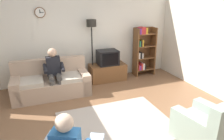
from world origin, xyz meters
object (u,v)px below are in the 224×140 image
tv (108,57)px  person_on_couch (54,70)px  bookshelf (143,51)px  couch (52,83)px  tv_stand (107,72)px  armchair_near_bookshelf (206,127)px  floor_lamp (92,34)px

tv → person_on_couch: size_ratio=0.48×
person_on_couch → bookshelf: bearing=12.5°
couch → tv_stand: size_ratio=1.73×
tv_stand → bookshelf: 1.37m
bookshelf → tv_stand: bearing=-176.8°
bookshelf → couch: bearing=-169.9°
tv → bookshelf: size_ratio=0.38×
tv_stand → couch: bearing=-165.0°
tv → armchair_near_bookshelf: 3.42m
floor_lamp → person_on_couch: bearing=-150.6°
bookshelf → person_on_couch: (-2.87, -0.64, -0.11)m
bookshelf → armchair_near_bookshelf: bearing=-100.8°
tv_stand → bookshelf: size_ratio=0.70×
tv_stand → bookshelf: (1.25, 0.07, 0.56)m
tv → couch: bearing=-165.8°
armchair_near_bookshelf → tv: bearing=100.1°
tv_stand → armchair_near_bookshelf: 3.41m
bookshelf → tv: bearing=-175.6°
floor_lamp → person_on_couch: (-1.18, -0.67, -0.75)m
couch → armchair_near_bookshelf: same height
tv_stand → armchair_near_bookshelf: armchair_near_bookshelf is taller
person_on_couch → couch: bearing=128.0°
floor_lamp → couch: bearing=-156.4°
tv_stand → person_on_couch: bearing=-160.7°
tv_stand → person_on_couch: (-1.62, -0.57, 0.44)m
tv_stand → tv: bearing=-90.0°
floor_lamp → tv_stand: bearing=-12.7°
floor_lamp → armchair_near_bookshelf: size_ratio=1.84×
armchair_near_bookshelf → bookshelf: bearing=79.2°
couch → tv: tv is taller
tv → armchair_near_bookshelf: bearing=-79.9°
couch → bookshelf: (2.96, 0.53, 0.50)m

